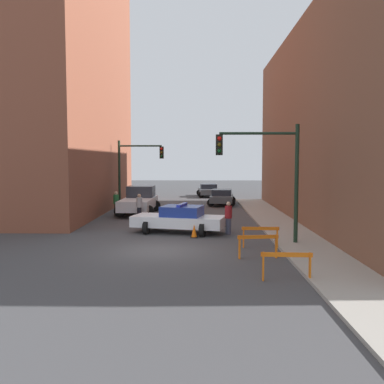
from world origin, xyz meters
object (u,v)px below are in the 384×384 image
at_px(white_truck, 139,201).
at_px(police_car, 179,219).
at_px(traffic_light_far, 134,165).
at_px(pedestrian_sidewalk, 228,217).
at_px(parked_car_near, 222,197).
at_px(pedestrian_corner, 116,203).
at_px(traffic_light_near, 270,165).
at_px(pedestrian_crossing, 139,207).
at_px(barrier_front, 287,261).
at_px(barrier_back, 260,233).
at_px(parked_car_mid, 208,190).
at_px(traffic_cone, 194,231).
at_px(barrier_mid, 258,242).

bearing_deg(white_truck, police_car, -65.93).
bearing_deg(traffic_light_far, pedestrian_sidewalk, -58.84).
bearing_deg(white_truck, parked_car_near, 45.57).
xyz_separation_m(traffic_light_far, pedestrian_corner, (-0.64, -3.74, -2.54)).
bearing_deg(parked_car_near, police_car, -96.48).
bearing_deg(traffic_light_near, pedestrian_crossing, 132.34).
xyz_separation_m(traffic_light_near, traffic_light_far, (-8.03, 13.26, -0.13)).
xyz_separation_m(pedestrian_crossing, pedestrian_corner, (-1.84, 2.03, 0.00)).
relative_size(barrier_front, barrier_back, 1.00).
height_order(white_truck, parked_car_mid, white_truck).
bearing_deg(traffic_light_near, parked_car_mid, 95.07).
relative_size(traffic_light_near, white_truck, 0.95).
bearing_deg(traffic_light_far, barrier_back, -61.40).
relative_size(traffic_light_near, pedestrian_crossing, 3.13).
bearing_deg(barrier_back, pedestrian_sidewalk, 109.38).
distance_m(barrier_front, traffic_cone, 7.96).
bearing_deg(barrier_back, traffic_light_far, 118.60).
bearing_deg(white_truck, pedestrian_crossing, -79.92).
bearing_deg(barrier_back, traffic_light_near, 52.00).
relative_size(police_car, traffic_cone, 7.63).
bearing_deg(barrier_back, pedestrian_corner, 128.99).
bearing_deg(parked_car_near, traffic_light_near, -80.26).
height_order(pedestrian_sidewalk, barrier_front, pedestrian_sidewalk).
relative_size(white_truck, traffic_cone, 8.33).
height_order(white_truck, pedestrian_corner, white_truck).
height_order(traffic_light_far, pedestrian_sidewalk, traffic_light_far).
bearing_deg(parked_car_near, pedestrian_corner, -130.61).
bearing_deg(traffic_light_far, traffic_light_near, -58.80).
height_order(pedestrian_crossing, barrier_front, pedestrian_crossing).
bearing_deg(traffic_cone, traffic_light_far, 112.06).
relative_size(white_truck, pedestrian_sidewalk, 3.29).
relative_size(traffic_light_far, barrier_mid, 3.26).
bearing_deg(parked_car_near, pedestrian_sidewalk, -86.09).
bearing_deg(pedestrian_crossing, barrier_front, -123.29).
bearing_deg(white_truck, traffic_light_near, -54.17).
height_order(white_truck, pedestrian_crossing, white_truck).
bearing_deg(pedestrian_corner, traffic_cone, 54.42).
xyz_separation_m(white_truck, barrier_mid, (6.46, -13.47, -0.29)).
distance_m(parked_car_near, pedestrian_crossing, 10.75).
xyz_separation_m(parked_car_near, parked_car_mid, (-0.96, 7.98, 0.00)).
bearing_deg(pedestrian_corner, traffic_light_far, -169.48).
height_order(police_car, pedestrian_crossing, pedestrian_crossing).
bearing_deg(white_truck, barrier_mid, -62.52).
bearing_deg(barrier_back, traffic_cone, 141.19).
height_order(traffic_light_far, white_truck, traffic_light_far).
height_order(white_truck, pedestrian_sidewalk, white_truck).
distance_m(traffic_light_near, pedestrian_sidewalk, 4.11).
bearing_deg(parked_car_mid, barrier_front, -90.10).
bearing_deg(barrier_front, police_car, 113.26).
height_order(barrier_front, barrier_back, same).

